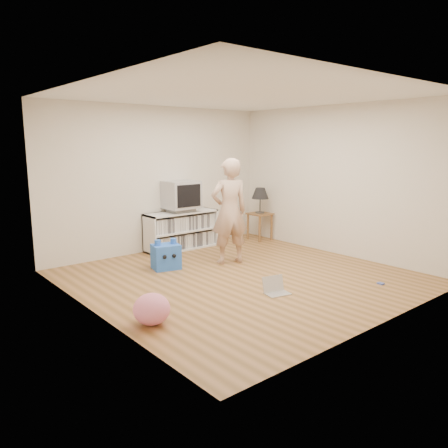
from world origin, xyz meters
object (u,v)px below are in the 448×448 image
media_unit (181,230)px  laptop (275,289)px  person (229,211)px  table_lamp (260,194)px  plush_pink (152,309)px  crt_tv (181,195)px  dvd_deck (181,210)px  side_table (260,220)px  plush_blue (166,256)px

media_unit → laptop: (-0.45, -2.85, -0.29)m
media_unit → person: bearing=-87.6°
table_lamp → plush_pink: 4.59m
crt_tv → dvd_deck: bearing=90.0°
side_table → person: bearing=-149.9°
crt_tv → person: 1.32m
side_table → person: size_ratio=0.32×
media_unit → plush_pink: size_ratio=3.46×
plush_pink → side_table: bearing=30.6°
crt_tv → table_lamp: size_ratio=1.17×
dvd_deck → plush_pink: size_ratio=1.11×
crt_tv → media_unit: bearing=90.0°
dvd_deck → media_unit: bearing=90.0°
person → laptop: person is taller
plush_blue → person: bearing=-6.3°
laptop → side_table: bearing=62.0°
media_unit → plush_pink: 3.49m
dvd_deck → table_lamp: bearing=-12.5°
side_table → plush_blue: bearing=-167.6°
person → plush_pink: person is taller
side_table → table_lamp: 0.53m
media_unit → table_lamp: size_ratio=2.72×
dvd_deck → side_table: (1.68, -0.37, -0.32)m
dvd_deck → plush_blue: (-0.94, -0.95, -0.53)m
crt_tv → person: size_ratio=0.35×
media_unit → side_table: bearing=-13.0°
media_unit → plush_blue: 1.35m
media_unit → dvd_deck: dvd_deck is taller
crt_tv → table_lamp: (1.68, -0.37, -0.08)m
media_unit → table_lamp: 1.82m
media_unit → crt_tv: 0.67m
crt_tv → laptop: size_ratio=1.66×
person → plush_pink: (-2.27, -1.36, -0.69)m
side_table → table_lamp: table_lamp is taller
laptop → table_lamp: bearing=62.0°
table_lamp → laptop: size_ratio=1.42×
plush_pink → table_lamp: bearing=30.6°
plush_blue → plush_pink: size_ratio=1.17×
table_lamp → person: bearing=-149.9°
table_lamp → laptop: bearing=-130.8°
dvd_deck → laptop: bearing=-99.1°
person → plush_pink: 2.74m
laptop → dvd_deck: bearing=93.7°
dvd_deck → table_lamp: (1.68, -0.37, 0.21)m
crt_tv → side_table: (1.68, -0.37, -0.60)m
crt_tv → plush_pink: (-2.22, -2.67, -0.85)m
laptop → plush_pink: bearing=-172.6°
table_lamp → plush_blue: bearing=-167.6°
person → dvd_deck: bearing=-69.5°
person → laptop: (-0.51, -1.53, -0.80)m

